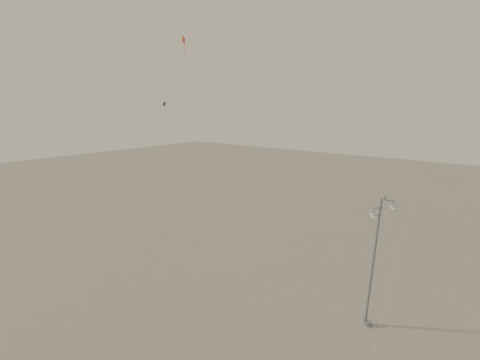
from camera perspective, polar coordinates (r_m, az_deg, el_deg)
The scene contains 8 objects.
ground at distance 29.63m, azimuth -5.97°, elevation -16.36°, with size 160.00×160.00×0.00m, color gray.
street_lamp at distance 24.72m, azimuth 19.84°, elevation -11.26°, with size 1.43×1.13×8.54m.
kite_0 at distance 43.52m, azimuth -10.29°, elevation 23.43°, with size 4.07×5.74×29.81m.
kite_1 at distance 31.08m, azimuth -3.55°, elevation 22.55°, with size 8.94×3.66×27.36m.
kite_3 at distance 33.15m, azimuth -11.27°, elevation 12.61°, with size 2.10×8.21×19.53m.
kite_4 at distance 29.77m, azimuth 29.15°, elevation 17.86°, with size 0.48×14.60×23.96m.
kite_6 at distance 43.43m, azimuth -15.35°, elevation 5.89°, with size 4.47×11.05×14.06m.
kite_7 at distance 41.07m, azimuth 13.95°, elevation 24.42°, with size 5.04×6.12×28.41m.
Camera 1 is at (18.44, -18.58, 13.89)m, focal length 28.00 mm.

